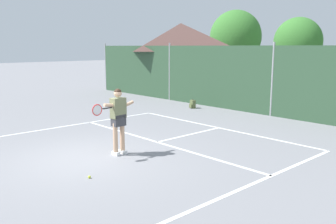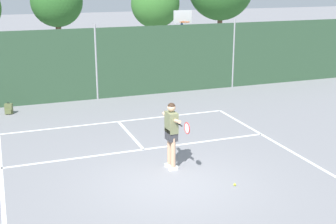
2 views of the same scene
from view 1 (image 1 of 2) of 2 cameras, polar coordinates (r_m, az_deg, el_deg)
name	(u,v)px [view 1 (image 1 of 2)]	position (r m, az deg, el deg)	size (l,w,h in m)	color
ground_plane	(88,158)	(10.12, -12.48, -7.11)	(120.00, 120.00, 0.00)	gray
court_markings	(108,153)	(10.44, -9.39, -6.45)	(8.30, 11.10, 0.01)	white
chainlink_fence	(272,81)	(16.19, 16.10, 4.68)	(26.09, 0.09, 3.17)	#2D4C33
clubhouse_building	(181,57)	(24.12, 2.00, 8.71)	(7.08, 5.58, 4.46)	silver
tennis_player	(118,116)	(10.05, -7.87, -0.56)	(0.29, 1.43, 1.85)	silver
tennis_ball	(89,177)	(8.63, -12.27, -9.96)	(0.07, 0.07, 0.07)	#CCE033
backpack_olive	(193,104)	(17.73, 3.89, 1.22)	(0.32, 0.30, 0.46)	#566038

